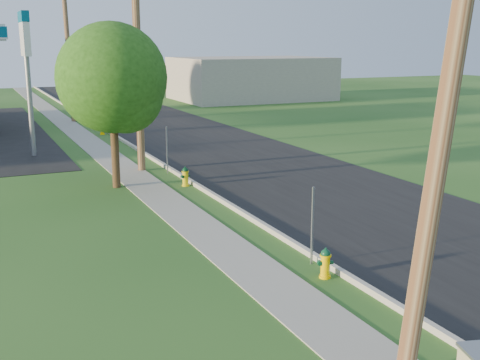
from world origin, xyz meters
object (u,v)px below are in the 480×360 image
object	(u,v)px
price_pylon	(25,42)
hydrant_near	(325,263)
utility_pole_far	(68,52)
hydrant_mid	(185,177)
tree_verge	(115,82)
utility_pole_mid	(138,54)
utility_pole_near	(449,87)
hydrant_far	(102,128)

from	to	relation	value
price_pylon	hydrant_near	bearing A→B (deg)	-76.63
utility_pole_far	hydrant_mid	world-z (taller)	utility_pole_far
utility_pole_far	hydrant_near	xyz separation A→B (m)	(0.67, -31.72, -4.44)
price_pylon	tree_verge	size ratio (longest dim) A/B	1.10
hydrant_mid	utility_pole_mid	bearing A→B (deg)	102.13
utility_pole_far	price_pylon	world-z (taller)	utility_pole_far
price_pylon	hydrant_near	world-z (taller)	price_pylon
hydrant_near	hydrant_mid	bearing A→B (deg)	89.47
utility_pole_far	hydrant_near	distance (m)	32.04
utility_pole_mid	utility_pole_far	xyz separation A→B (m)	(0.00, 18.00, -0.15)
utility_pole_far	utility_pole_mid	bearing A→B (deg)	-90.00
utility_pole_near	hydrant_mid	distance (m)	15.14
hydrant_mid	hydrant_far	bearing A→B (deg)	90.63
utility_pole_mid	hydrant_mid	xyz separation A→B (m)	(0.76, -3.54, -4.58)
tree_verge	hydrant_near	bearing A→B (deg)	-78.27
utility_pole_near	tree_verge	distance (m)	15.40
tree_verge	hydrant_far	bearing A→B (deg)	80.81
utility_pole_mid	hydrant_far	world-z (taller)	utility_pole_mid
utility_pole_near	hydrant_near	distance (m)	6.20
utility_pole_near	hydrant_mid	size ratio (longest dim) A/B	12.34
hydrant_near	hydrant_far	world-z (taller)	hydrant_far
price_pylon	hydrant_mid	bearing A→B (deg)	-62.73
utility_pole_near	utility_pole_mid	bearing A→B (deg)	90.00
utility_pole_mid	utility_pole_far	bearing A→B (deg)	90.00
utility_pole_mid	hydrant_near	distance (m)	14.48
price_pylon	hydrant_mid	xyz separation A→B (m)	(4.66, -9.04, -5.06)
price_pylon	utility_pole_mid	bearing A→B (deg)	-54.66
price_pylon	hydrant_far	distance (m)	8.74
utility_pole_far	price_pylon	xyz separation A→B (m)	(-3.90, -12.50, 0.63)
utility_pole_far	hydrant_near	size ratio (longest dim) A/B	12.73
utility_pole_mid	hydrant_mid	size ratio (longest dim) A/B	12.75
price_pylon	tree_verge	bearing A→B (deg)	-74.46
tree_verge	utility_pole_far	bearing A→B (deg)	85.53
tree_verge	hydrant_near	distance (m)	11.83
tree_verge	hydrant_far	world-z (taller)	tree_verge
utility_pole_mid	price_pylon	distance (m)	6.76
utility_pole_mid	hydrant_far	size ratio (longest dim) A/B	12.60
utility_pole_far	hydrant_far	distance (m)	8.28
utility_pole_near	hydrant_far	distance (m)	29.37
utility_pole_mid	price_pylon	xyz separation A→B (m)	(-3.90, 5.50, 0.48)
price_pylon	utility_pole_far	bearing A→B (deg)	72.67
tree_verge	hydrant_far	size ratio (longest dim) A/B	8.00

